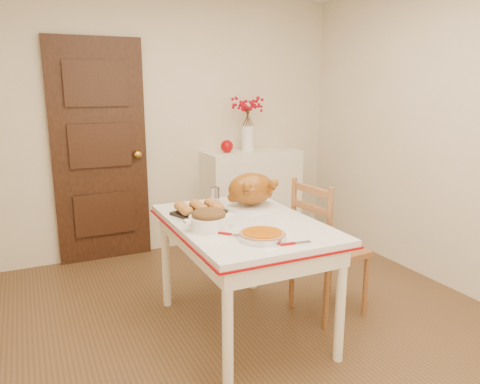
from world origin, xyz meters
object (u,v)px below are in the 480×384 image
turkey_platter (251,191)px  chair_oak (330,247)px  kitchen_table (243,276)px  pumpkin_pie (262,234)px  sideboard (251,197)px

turkey_platter → chair_oak: bearing=-26.3°
kitchen_table → pumpkin_pie: (-0.06, -0.38, 0.42)m
sideboard → chair_oak: (-0.18, -1.62, 0.01)m
sideboard → chair_oak: chair_oak is taller
pumpkin_pie → chair_oak: bearing=25.5°
chair_oak → sideboard: bearing=-12.9°
pumpkin_pie → turkey_platter: bearing=68.6°
kitchen_table → turkey_platter: (0.19, 0.26, 0.52)m
sideboard → kitchen_table: size_ratio=0.75×
kitchen_table → pumpkin_pie: 0.57m
sideboard → kitchen_table: (-0.87, -1.60, -0.10)m
kitchen_table → pumpkin_pie: pumpkin_pie is taller
sideboard → chair_oak: 1.63m
kitchen_table → turkey_platter: turkey_platter is taller
sideboard → turkey_platter: turkey_platter is taller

